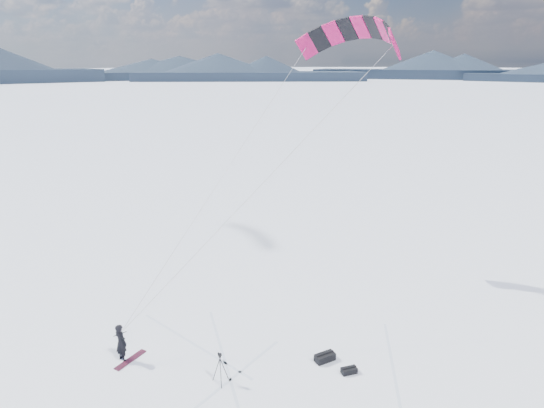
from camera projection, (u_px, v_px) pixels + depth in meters
ground at (223, 373)px, 18.30m from camera, size 1800.00×1800.00×0.00m
horizon_hills at (220, 297)px, 17.26m from camera, size 704.47×706.88×8.54m
snow_tracks at (176, 390)px, 17.32m from camera, size 13.93×9.84×0.01m
snowkiter at (123, 360)px, 19.10m from camera, size 0.58×0.71×1.68m
snowboard at (130, 360)px, 19.07m from camera, size 1.51×0.92×0.04m
tripod at (220, 364)px, 17.51m from camera, size 0.59×0.64×1.31m
gear_bag_a at (325, 357)px, 18.99m from camera, size 0.89×0.48×0.38m
gear_bag_b at (349, 370)px, 18.25m from camera, size 0.69×0.47×0.29m
power_kite at (353, 37)px, 23.38m from camera, size 14.85×6.53×12.98m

